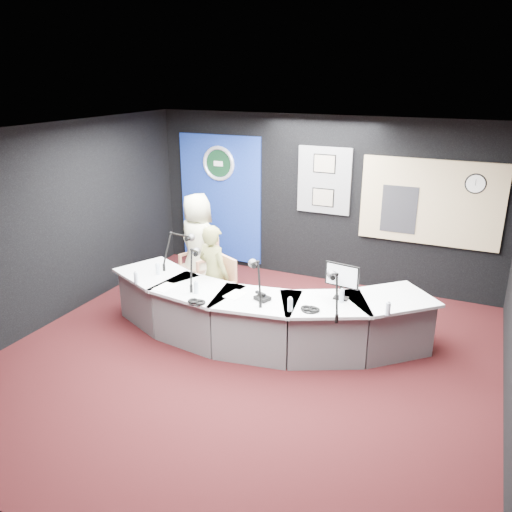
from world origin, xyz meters
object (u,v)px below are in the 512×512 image
at_px(person_woman, 214,275).
at_px(armchair_right, 214,290).
at_px(broadcast_desk, 258,314).
at_px(armchair_left, 199,266).
at_px(person_man, 198,244).

bearing_deg(person_woman, armchair_right, -0.00).
xyz_separation_m(broadcast_desk, armchair_left, (-1.54, 1.05, 0.09)).
bearing_deg(person_woman, armchair_left, -32.31).
xyz_separation_m(armchair_right, person_man, (-0.73, 0.82, 0.33)).
relative_size(armchair_left, armchair_right, 0.94).
relative_size(broadcast_desk, person_woman, 3.09).
bearing_deg(armchair_left, person_man, 0.00).
bearing_deg(person_man, armchair_right, 154.61).
height_order(armchair_left, armchair_right, armchair_right).
height_order(armchair_right, person_woman, person_woman).
distance_m(broadcast_desk, person_man, 1.92).
bearing_deg(armchair_left, broadcast_desk, -13.06).
distance_m(person_man, person_woman, 1.11).
bearing_deg(person_man, broadcast_desk, 168.39).
relative_size(broadcast_desk, armchair_right, 4.55).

